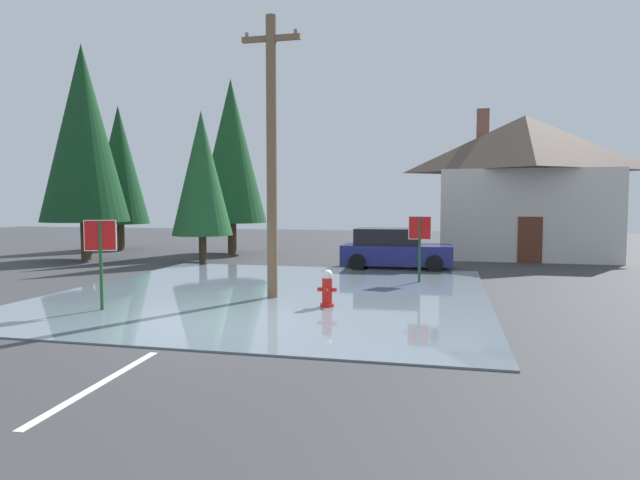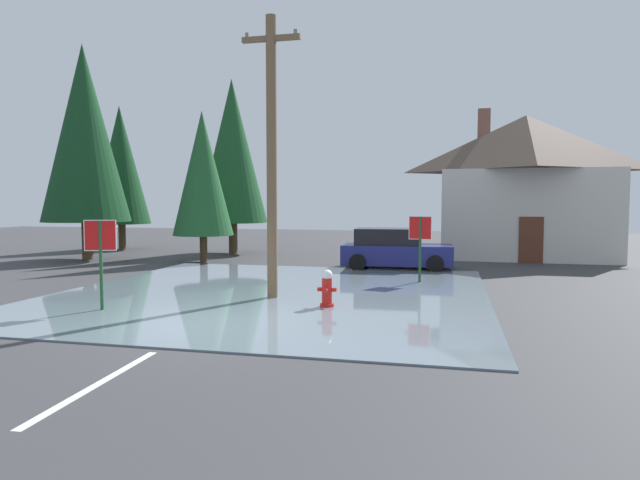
# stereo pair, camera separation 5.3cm
# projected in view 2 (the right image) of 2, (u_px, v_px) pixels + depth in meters

# --- Properties ---
(ground_plane) EXTENTS (80.00, 80.00, 0.10)m
(ground_plane) POSITION_uv_depth(u_px,v_px,m) (202.00, 325.00, 12.03)
(ground_plane) COLOR #38383A
(flood_puddle) EXTENTS (11.99, 12.59, 0.04)m
(flood_puddle) POSITION_uv_depth(u_px,v_px,m) (273.00, 292.00, 15.96)
(flood_puddle) COLOR slate
(flood_puddle) RESTS_ON ground
(lane_stop_bar) EXTENTS (3.53, 0.54, 0.01)m
(lane_stop_bar) POSITION_uv_depth(u_px,v_px,m) (224.00, 337.00, 10.76)
(lane_stop_bar) COLOR silver
(lane_stop_bar) RESTS_ON ground
(lane_center_stripe) EXTENTS (0.34, 3.38, 0.01)m
(lane_center_stripe) POSITION_uv_depth(u_px,v_px,m) (98.00, 384.00, 7.99)
(lane_center_stripe) COLOR silver
(lane_center_stripe) RESTS_ON ground
(stop_sign_near) EXTENTS (0.69, 0.31, 2.20)m
(stop_sign_near) POSITION_uv_depth(u_px,v_px,m) (101.00, 246.00, 13.21)
(stop_sign_near) COLOR #1E4C28
(stop_sign_near) RESTS_ON ground
(fire_hydrant) EXTENTS (0.48, 0.41, 0.96)m
(fire_hydrant) POSITION_uv_depth(u_px,v_px,m) (327.00, 289.00, 13.69)
(fire_hydrant) COLOR red
(fire_hydrant) RESTS_ON ground
(utility_pole) EXTENTS (1.60, 0.28, 7.54)m
(utility_pole) POSITION_uv_depth(u_px,v_px,m) (272.00, 153.00, 14.79)
(utility_pole) COLOR brown
(utility_pole) RESTS_ON ground
(stop_sign_far) EXTENTS (0.74, 0.19, 2.17)m
(stop_sign_far) POSITION_uv_depth(u_px,v_px,m) (420.00, 235.00, 17.82)
(stop_sign_far) COLOR #1E4C28
(stop_sign_far) RESTS_ON ground
(house) EXTENTS (8.28, 6.48, 7.27)m
(house) POSITION_uv_depth(u_px,v_px,m) (525.00, 184.00, 26.43)
(house) COLOR beige
(house) RESTS_ON ground
(parked_car) EXTENTS (4.34, 2.22, 1.59)m
(parked_car) POSITION_uv_depth(u_px,v_px,m) (395.00, 249.00, 21.79)
(parked_car) COLOR navy
(parked_car) RESTS_ON ground
(pine_tree_tall_left) EXTENTS (3.17, 3.17, 7.93)m
(pine_tree_tall_left) POSITION_uv_depth(u_px,v_px,m) (120.00, 165.00, 30.62)
(pine_tree_tall_left) COLOR #4C3823
(pine_tree_tall_left) RESTS_ON ground
(pine_tree_mid_left) EXTENTS (3.53, 3.53, 8.82)m
(pine_tree_mid_left) POSITION_uv_depth(u_px,v_px,m) (232.00, 151.00, 28.00)
(pine_tree_mid_left) COLOR #4C3823
(pine_tree_mid_left) RESTS_ON ground
(pine_tree_short_left) EXTENTS (3.88, 3.88, 9.69)m
(pine_tree_short_left) POSITION_uv_depth(u_px,v_px,m) (84.00, 134.00, 24.89)
(pine_tree_short_left) COLOR #4C3823
(pine_tree_short_left) RESTS_ON ground
(pine_tree_far_center) EXTENTS (2.63, 2.63, 6.57)m
(pine_tree_far_center) POSITION_uv_depth(u_px,v_px,m) (203.00, 174.00, 24.01)
(pine_tree_far_center) COLOR #4C3823
(pine_tree_far_center) RESTS_ON ground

